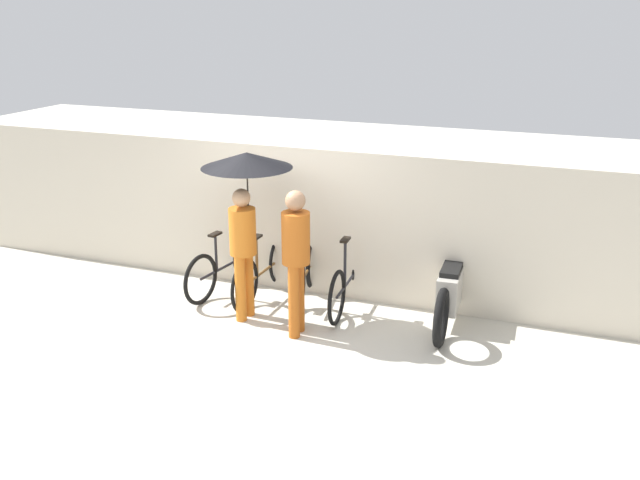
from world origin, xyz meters
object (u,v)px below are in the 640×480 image
object	(u,v)px
parked_bicycle_0	(225,265)
pedestrian_center	(296,252)
parked_bicycle_2	(306,273)
parked_bicycle_3	(349,279)
parked_bicycle_1	(264,270)
pedestrian_leading	(245,187)
motorcycle	(451,290)

from	to	relation	value
parked_bicycle_0	pedestrian_center	world-z (taller)	pedestrian_center
parked_bicycle_2	parked_bicycle_3	size ratio (longest dim) A/B	0.96
parked_bicycle_1	parked_bicycle_2	world-z (taller)	parked_bicycle_2
parked_bicycle_0	pedestrian_center	xyz separation A→B (m)	(1.40, -0.89, 0.66)
pedestrian_leading	motorcycle	bearing A→B (deg)	23.53
parked_bicycle_3	motorcycle	distance (m)	1.28
parked_bicycle_0	pedestrian_leading	bearing A→B (deg)	-125.56
parked_bicycle_0	parked_bicycle_3	world-z (taller)	parked_bicycle_3
parked_bicycle_3	pedestrian_center	world-z (taller)	pedestrian_center
parked_bicycle_3	pedestrian_center	bearing A→B (deg)	158.85
parked_bicycle_0	parked_bicycle_2	bearing A→B (deg)	-80.46
pedestrian_center	parked_bicycle_3	bearing A→B (deg)	68.56
motorcycle	pedestrian_center	bearing A→B (deg)	119.61
parked_bicycle_0	parked_bicycle_1	size ratio (longest dim) A/B	0.98
parked_bicycle_0	parked_bicycle_3	bearing A→B (deg)	-79.44
parked_bicycle_1	pedestrian_center	size ratio (longest dim) A/B	1.02
parked_bicycle_1	parked_bicycle_0	bearing A→B (deg)	89.86
pedestrian_center	parked_bicycle_1	bearing A→B (deg)	129.22
parked_bicycle_3	motorcycle	xyz separation A→B (m)	(1.28, 0.03, 0.03)
parked_bicycle_0	pedestrian_leading	xyz separation A→B (m)	(0.65, -0.61, 1.27)
parked_bicycle_0	parked_bicycle_2	xyz separation A→B (m)	(1.14, 0.03, 0.03)
motorcycle	parked_bicycle_3	bearing A→B (deg)	88.55
parked_bicycle_0	pedestrian_center	bearing A→B (deg)	-114.84
parked_bicycle_0	motorcycle	distance (m)	2.98
pedestrian_leading	parked_bicycle_0	bearing A→B (deg)	142.85
parked_bicycle_1	motorcycle	bearing A→B (deg)	-86.09
pedestrian_center	motorcycle	size ratio (longest dim) A/B	0.82
parked_bicycle_3	pedestrian_center	xyz separation A→B (m)	(-0.31, -0.98, 0.65)
parked_bicycle_3	pedestrian_leading	distance (m)	1.79
parked_bicycle_0	pedestrian_center	size ratio (longest dim) A/B	0.99
parked_bicycle_1	motorcycle	world-z (taller)	parked_bicycle_1
parked_bicycle_2	parked_bicycle_3	distance (m)	0.57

